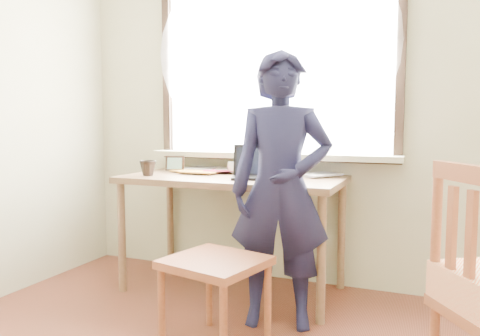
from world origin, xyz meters
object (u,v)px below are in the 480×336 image
at_px(desk, 233,188).
at_px(person, 281,190).
at_px(laptop, 257,170).
at_px(mug_white, 235,168).
at_px(work_chair, 215,272).
at_px(mug_dark, 148,168).

bearing_deg(desk, person, -40.38).
height_order(laptop, person, person).
xyz_separation_m(desk, mug_white, (-0.04, 0.15, 0.13)).
bearing_deg(work_chair, person, 62.10).
relative_size(laptop, mug_dark, 3.39).
xyz_separation_m(work_chair, person, (0.22, 0.41, 0.39)).
bearing_deg(person, mug_dark, 154.19).
bearing_deg(mug_white, desk, -74.29).
relative_size(desk, person, 0.95).
relative_size(work_chair, person, 0.35).
distance_m(desk, mug_white, 0.20).
height_order(laptop, mug_white, laptop).
bearing_deg(desk, mug_white, 105.71).
xyz_separation_m(desk, mug_dark, (-0.55, -0.20, 0.14)).
bearing_deg(laptop, work_chair, -85.31).
bearing_deg(desk, laptop, -10.54).
bearing_deg(person, desk, 125.19).
bearing_deg(laptop, mug_dark, -167.86).
bearing_deg(mug_white, laptop, -38.05).
xyz_separation_m(laptop, work_chair, (0.06, -0.78, -0.45)).
relative_size(mug_dark, person, 0.07).
height_order(desk, person, person).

